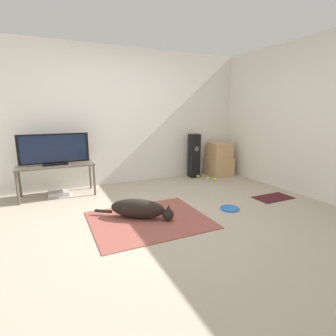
# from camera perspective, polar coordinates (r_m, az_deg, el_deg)

# --- Properties ---
(ground_plane) EXTENTS (12.00, 12.00, 0.00)m
(ground_plane) POSITION_cam_1_polar(r_m,az_deg,el_deg) (3.45, -1.11, -11.62)
(ground_plane) COLOR #B2A38E
(wall_back) EXTENTS (8.00, 0.06, 2.55)m
(wall_back) POSITION_cam_1_polar(r_m,az_deg,el_deg) (5.14, -10.92, 10.74)
(wall_back) COLOR silver
(wall_back) RESTS_ON ground_plane
(wall_right) EXTENTS (0.06, 8.00, 2.55)m
(wall_right) POSITION_cam_1_polar(r_m,az_deg,el_deg) (4.83, 28.67, 9.37)
(wall_right) COLOR silver
(wall_right) RESTS_ON ground_plane
(area_rug) EXTENTS (1.48, 1.24, 0.01)m
(area_rug) POSITION_cam_1_polar(r_m,az_deg,el_deg) (3.50, -4.09, -11.18)
(area_rug) COLOR #934C42
(area_rug) RESTS_ON ground_plane
(dog) EXTENTS (0.91, 0.68, 0.26)m
(dog) POSITION_cam_1_polar(r_m,az_deg,el_deg) (3.51, -6.19, -8.87)
(dog) COLOR black
(dog) RESTS_ON area_rug
(frisbee) EXTENTS (0.27, 0.27, 0.03)m
(frisbee) POSITION_cam_1_polar(r_m,az_deg,el_deg) (3.95, 13.27, -8.57)
(frisbee) COLOR blue
(frisbee) RESTS_ON ground_plane
(cardboard_box_lower) EXTENTS (0.50, 0.46, 0.39)m
(cardboard_box_lower) POSITION_cam_1_polar(r_m,az_deg,el_deg) (5.89, 11.04, 0.31)
(cardboard_box_lower) COLOR tan
(cardboard_box_lower) RESTS_ON ground_plane
(cardboard_box_upper) EXTENTS (0.45, 0.41, 0.34)m
(cardboard_box_upper) POSITION_cam_1_polar(r_m,az_deg,el_deg) (5.84, 11.16, 3.82)
(cardboard_box_upper) COLOR tan
(cardboard_box_upper) RESTS_ON cardboard_box_lower
(floor_speaker) EXTENTS (0.20, 0.20, 0.92)m
(floor_speaker) POSITION_cam_1_polar(r_m,az_deg,el_deg) (5.60, 5.70, 2.66)
(floor_speaker) COLOR black
(floor_speaker) RESTS_ON ground_plane
(tv_stand) EXTENTS (1.19, 0.49, 0.54)m
(tv_stand) POSITION_cam_1_polar(r_m,az_deg,el_deg) (4.69, -23.18, -0.04)
(tv_stand) COLOR brown
(tv_stand) RESTS_ON ground_plane
(tv) EXTENTS (1.07, 0.20, 0.51)m
(tv) POSITION_cam_1_polar(r_m,az_deg,el_deg) (4.64, -23.51, 3.68)
(tv) COLOR black
(tv) RESTS_ON tv_stand
(tennis_ball_by_boxes) EXTENTS (0.07, 0.07, 0.07)m
(tennis_ball_by_boxes) POSITION_cam_1_polar(r_m,az_deg,el_deg) (5.62, 6.55, -1.80)
(tennis_ball_by_boxes) COLOR #C6E033
(tennis_ball_by_boxes) RESTS_ON ground_plane
(tennis_ball_near_speaker) EXTENTS (0.07, 0.07, 0.07)m
(tennis_ball_near_speaker) POSITION_cam_1_polar(r_m,az_deg,el_deg) (5.44, 10.15, -2.41)
(tennis_ball_near_speaker) COLOR #C6E033
(tennis_ball_near_speaker) RESTS_ON ground_plane
(tennis_ball_loose_on_carpet) EXTENTS (0.07, 0.07, 0.07)m
(tennis_ball_loose_on_carpet) POSITION_cam_1_polar(r_m,az_deg,el_deg) (5.46, 8.66, -2.30)
(tennis_ball_loose_on_carpet) COLOR #C6E033
(tennis_ball_loose_on_carpet) RESTS_ON ground_plane
(game_console) EXTENTS (0.32, 0.24, 0.07)m
(game_console) POSITION_cam_1_polar(r_m,az_deg,el_deg) (4.80, -22.69, -5.18)
(game_console) COLOR #B7B7BC
(game_console) RESTS_ON ground_plane
(door_mat) EXTENTS (0.65, 0.37, 0.01)m
(door_mat) POSITION_cam_1_polar(r_m,az_deg,el_deg) (4.67, 21.94, -6.00)
(door_mat) COLOR #47191E
(door_mat) RESTS_ON ground_plane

